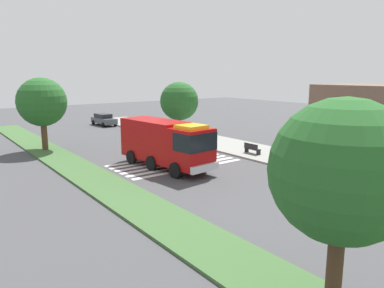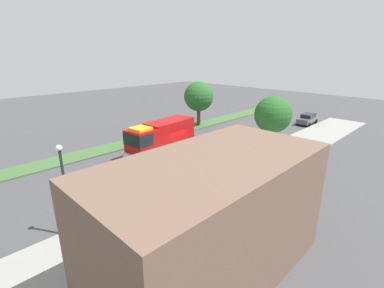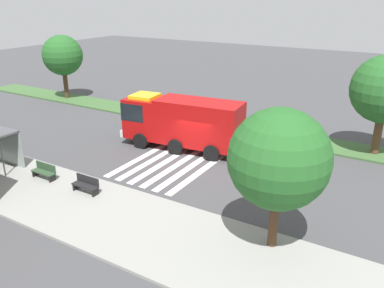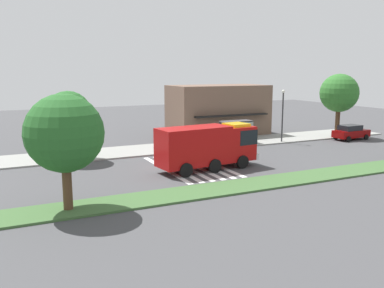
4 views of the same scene
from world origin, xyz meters
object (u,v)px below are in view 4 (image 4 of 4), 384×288
at_px(street_lamp, 283,111).
at_px(median_tree_far_west, 64,134).
at_px(fire_truck, 210,145).
at_px(bench_near_shelter, 205,142).
at_px(bench_west_of_shelter, 175,145).
at_px(bus_stop_shelter, 238,128).
at_px(sidewalk_tree_far_west, 68,115).
at_px(parked_car_mid, 351,132).
at_px(sidewalk_tree_center, 339,93).

xyz_separation_m(street_lamp, median_tree_far_west, (-25.22, -13.22, 0.97)).
distance_m(fire_truck, bench_near_shelter, 9.50).
bearing_deg(bench_west_of_shelter, bus_stop_shelter, 0.14).
bearing_deg(sidewalk_tree_far_west, bus_stop_shelter, 1.92).
height_order(fire_truck, bench_near_shelter, fire_truck).
relative_size(bus_stop_shelter, median_tree_far_west, 0.53).
xyz_separation_m(parked_car_mid, sidewalk_tree_center, (0.01, 2.20, 4.39)).
bearing_deg(bench_west_of_shelter, median_tree_far_west, -131.86).
relative_size(street_lamp, sidewalk_tree_far_west, 0.94).
bearing_deg(bus_stop_shelter, sidewalk_tree_center, -2.50).
bearing_deg(parked_car_mid, sidewalk_tree_center, 87.27).
bearing_deg(fire_truck, median_tree_far_west, -161.09).
bearing_deg(sidewalk_tree_far_west, street_lamp, -1.00).
distance_m(fire_truck, street_lamp, 15.16).
bearing_deg(sidewalk_tree_center, parked_car_mid, -90.14).
distance_m(fire_truck, sidewalk_tree_center, 23.25).
bearing_deg(sidewalk_tree_center, median_tree_far_west, -158.03).
xyz_separation_m(fire_truck, sidewalk_tree_center, (21.60, 7.95, 3.25)).
distance_m(parked_car_mid, bus_stop_shelter, 14.00).
xyz_separation_m(fire_truck, street_lamp, (13.06, 7.55, 1.53)).
xyz_separation_m(bench_west_of_shelter, sidewalk_tree_far_west, (-10.41, -0.58, 3.57)).
relative_size(parked_car_mid, street_lamp, 0.78).
bearing_deg(street_lamp, bench_west_of_shelter, 175.52).
bearing_deg(median_tree_far_west, bench_west_of_shelter, 48.14).
height_order(parked_car_mid, sidewalk_tree_center, sidewalk_tree_center).
bearing_deg(bus_stop_shelter, bench_near_shelter, -179.74).
bearing_deg(bench_near_shelter, parked_car_mid, -8.94).
distance_m(bus_stop_shelter, sidewalk_tree_center, 14.11).
bearing_deg(median_tree_far_west, bus_stop_shelter, 35.29).
distance_m(parked_car_mid, street_lamp, 9.12).
xyz_separation_m(bench_near_shelter, median_tree_far_west, (-16.08, -14.20, 3.94)).
distance_m(street_lamp, sidewalk_tree_far_west, 22.92).
relative_size(bus_stop_shelter, sidewalk_tree_center, 0.47).
height_order(fire_truck, street_lamp, street_lamp).
distance_m(bench_west_of_shelter, street_lamp, 12.88).
relative_size(bench_near_shelter, sidewalk_tree_far_west, 0.26).
height_order(sidewalk_tree_far_west, median_tree_far_west, median_tree_far_west).
bearing_deg(bench_west_of_shelter, parked_car_mid, -7.53).
xyz_separation_m(fire_truck, parked_car_mid, (21.60, 5.75, -1.14)).
xyz_separation_m(parked_car_mid, median_tree_far_west, (-33.76, -11.41, 3.63)).
distance_m(bench_near_shelter, bench_west_of_shelter, 3.36).
bearing_deg(bench_west_of_shelter, fire_truck, -93.77).
height_order(fire_truck, parked_car_mid, fire_truck).
xyz_separation_m(bus_stop_shelter, sidewalk_tree_center, (13.68, -0.60, 3.40)).
xyz_separation_m(fire_truck, bench_near_shelter, (3.92, 8.53, -1.44)).
relative_size(parked_car_mid, sidewalk_tree_center, 0.60).
bearing_deg(bench_near_shelter, bus_stop_shelter, 0.26).
bearing_deg(bench_west_of_shelter, street_lamp, -4.48).
bearing_deg(median_tree_far_west, parked_car_mid, 18.68).
bearing_deg(bus_stop_shelter, street_lamp, -10.97).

